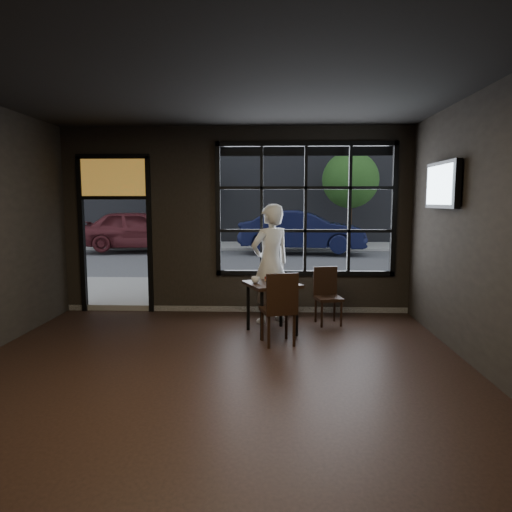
{
  "coord_description": "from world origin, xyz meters",
  "views": [
    {
      "loc": [
        0.63,
        -4.35,
        1.94
      ],
      "look_at": [
        0.4,
        2.2,
        1.15
      ],
      "focal_mm": 32.0,
      "sensor_mm": 36.0,
      "label": 1
    }
  ],
  "objects_px": {
    "cafe_table": "(272,308)",
    "man": "(270,264)",
    "navy_car": "(303,231)",
    "chair_near": "(278,308)"
  },
  "relations": [
    {
      "from": "man",
      "to": "navy_car",
      "type": "height_order",
      "value": "man"
    },
    {
      "from": "cafe_table",
      "to": "chair_near",
      "type": "relative_size",
      "value": 0.76
    },
    {
      "from": "chair_near",
      "to": "navy_car",
      "type": "bearing_deg",
      "value": -111.19
    },
    {
      "from": "cafe_table",
      "to": "man",
      "type": "bearing_deg",
      "value": 69.1
    },
    {
      "from": "chair_near",
      "to": "man",
      "type": "relative_size",
      "value": 0.53
    },
    {
      "from": "chair_near",
      "to": "man",
      "type": "xyz_separation_m",
      "value": [
        -0.11,
        1.13,
        0.45
      ]
    },
    {
      "from": "cafe_table",
      "to": "chair_near",
      "type": "height_order",
      "value": "chair_near"
    },
    {
      "from": "cafe_table",
      "to": "man",
      "type": "relative_size",
      "value": 0.4
    },
    {
      "from": "cafe_table",
      "to": "navy_car",
      "type": "relative_size",
      "value": 0.17
    },
    {
      "from": "navy_car",
      "to": "man",
      "type": "bearing_deg",
      "value": 179.86
    }
  ]
}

